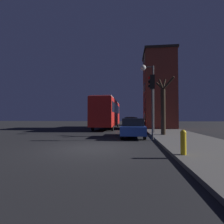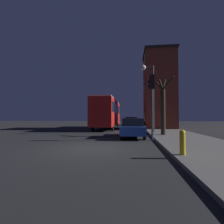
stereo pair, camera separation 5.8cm
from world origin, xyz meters
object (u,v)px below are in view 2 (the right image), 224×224
Objects in this scene: car_near_lane at (133,127)px; fire_hydrant at (182,142)px; car_far_lane at (131,121)px; car_mid_lane at (131,123)px; bus at (107,112)px; bare_tree at (163,107)px; streetlamp at (148,82)px; traffic_light at (152,93)px.

fire_hydrant is at bearing -75.03° from car_near_lane.
fire_hydrant is at bearing -85.58° from car_far_lane.
car_mid_lane is (-0.18, 10.30, 0.06)m from car_near_lane.
bus reaches higher than car_near_lane.
car_near_lane is 6.85m from fire_hydrant.
bare_tree is at bearing 85.24° from fire_hydrant.
streetlamp is 8.62m from car_mid_lane.
streetlamp is at bearing 117.21° from bare_tree.
traffic_light is 3.19m from car_near_lane.
car_far_lane is (-0.32, 20.33, 0.07)m from car_near_lane.
car_mid_lane reaches higher than fire_hydrant.
car_far_lane reaches higher than car_mid_lane.
streetlamp is at bearing 92.23° from fire_hydrant.
streetlamp is 6.81× the size of fire_hydrant.
car_near_lane is 20.33m from car_far_lane.
car_near_lane is (-1.20, 1.85, -2.31)m from traffic_light.
car_mid_lane is at bearing 96.58° from fire_hydrant.
car_mid_lane is 17.03m from fire_hydrant.
bare_tree reaches higher than bus.
car_mid_lane is (-1.38, 12.16, -2.25)m from traffic_light.
streetlamp is 0.54× the size of bus.
bare_tree is at bearing -56.94° from bus.
car_far_lane is at bearing 90.76° from car_mid_lane.
car_far_lane is at bearing 90.89° from car_near_lane.
traffic_light is at bearing -92.47° from streetlamp.
car_near_lane is at bearing -159.93° from bare_tree.
car_far_lane is at bearing 95.59° from streetlamp.
bus is 2.53× the size of car_near_lane.
streetlamp is 1.42× the size of car_mid_lane.
bus is 2.55× the size of car_far_lane.
bare_tree is at bearing -82.08° from car_far_lane.
car_mid_lane is at bearing 105.26° from bare_tree.
streetlamp reaches higher than car_near_lane.
traffic_light reaches higher than bus.
car_far_lane is (-0.13, 10.02, 0.01)m from car_mid_lane.
streetlamp is 3.25m from bare_tree.
streetlamp is at bearing -78.09° from car_mid_lane.
car_near_lane is at bearing 122.94° from traffic_light.
traffic_light is 12.44m from car_mid_lane.
bare_tree is 1.04× the size of car_mid_lane.
streetlamp is 18.04m from car_far_lane.
bare_tree is 1.01× the size of car_far_lane.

